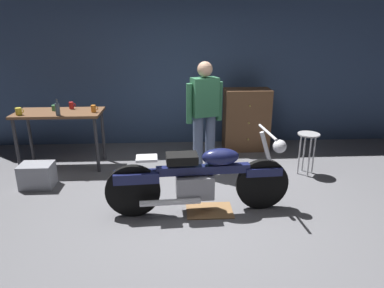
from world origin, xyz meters
The scene contains 14 objects.
ground_plane centered at (0.00, 0.00, 0.00)m, with size 12.00×12.00×0.00m, color slate.
back_wall centered at (0.00, 2.80, 1.55)m, with size 8.00×0.12×3.10m, color #384C70.
workbench centered at (-1.98, 1.62, 0.79)m, with size 1.30×0.64×0.90m.
motorcycle centered at (0.08, 0.06, 0.45)m, with size 2.19×0.60×1.00m.
person_standing centered at (0.24, 1.32, 0.93)m, with size 0.55×0.33×1.67m.
shop_stool centered at (1.77, 1.11, 0.50)m, with size 0.32×0.32×0.64m.
wooden_dresser centered at (1.08, 2.30, 0.55)m, with size 0.80×0.47×1.10m.
drip_tray centered at (0.20, 0.06, 0.01)m, with size 0.56×0.40×0.01m, color olive.
storage_bin centered at (-2.13, 0.87, 0.17)m, with size 0.44×0.32×0.34m, color gray.
mug_green_speckled centered at (-2.05, 1.69, 0.94)m, with size 0.12×0.09×0.09m.
mug_red_diner centered at (-1.82, 1.80, 0.95)m, with size 0.11×0.07×0.11m.
mug_yellow_tall centered at (-2.49, 1.43, 0.95)m, with size 0.12×0.09×0.11m.
mug_orange_travel centered at (-1.43, 1.55, 0.95)m, with size 0.11×0.07×0.11m.
bottle centered at (-1.90, 1.37, 1.00)m, with size 0.06×0.06×0.24m.
Camera 1 is at (-0.22, -3.66, 2.13)m, focal length 32.38 mm.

